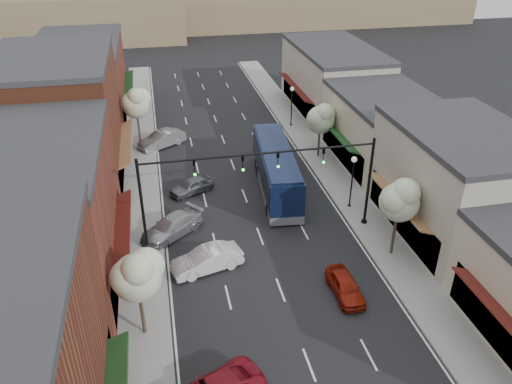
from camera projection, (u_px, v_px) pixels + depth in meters
ground at (289, 312)px, 29.30m from camera, size 160.00×160.00×0.00m
sidewalk_left at (141, 180)px, 43.52m from camera, size 2.80×73.00×0.15m
sidewalk_right at (324, 163)px, 46.53m from camera, size 2.80×73.00×0.15m
curb_left at (157, 178)px, 43.77m from camera, size 0.25×73.00×0.17m
curb_right at (310, 164)px, 46.28m from camera, size 0.25×73.00×0.17m
bldg_left_midnear at (33, 218)px, 29.57m from camera, size 10.14×14.10×9.40m
bldg_left_midfar at (61, 122)px, 41.13m from camera, size 10.14×14.10×10.90m
bldg_left_far at (82, 80)px, 55.38m from camera, size 10.14×18.10×8.40m
bldg_right_midnear at (457, 183)px, 34.95m from camera, size 9.14×12.10×7.90m
bldg_right_midfar at (383, 129)px, 45.54m from camera, size 9.14×12.10×6.40m
bldg_right_far at (332, 80)px, 57.23m from camera, size 9.14×16.10×7.40m
hill_near at (41, 17)px, 89.32m from camera, size 50.00×20.00×8.00m
signal_mast_right at (339, 172)px, 34.85m from camera, size 8.22×0.46×7.00m
signal_mast_left at (177, 188)px, 32.83m from camera, size 8.22×0.46×7.00m
tree_right_near at (401, 199)px, 31.97m from camera, size 2.85×2.65×5.95m
tree_right_far at (321, 118)px, 45.83m from camera, size 2.85×2.65×5.43m
tree_left_near at (137, 274)px, 25.70m from camera, size 2.85×2.65×5.69m
tree_left_far at (136, 102)px, 47.66m from camera, size 2.85×2.65×6.13m
lamp_post_near at (353, 174)px, 38.17m from camera, size 0.44×0.44×4.44m
lamp_post_far at (292, 100)px, 53.08m from camera, size 0.44×0.44×4.44m
coach_bus at (276, 169)px, 41.33m from camera, size 3.74×12.11×3.64m
red_hatchback at (345, 286)px, 30.34m from camera, size 1.59×3.84×1.30m
parked_car_b at (207, 260)px, 32.42m from camera, size 4.93×2.75×1.54m
parked_car_c at (172, 226)px, 35.92m from camera, size 5.19×4.69×1.45m
parked_car_d at (192, 186)px, 41.38m from camera, size 4.09×3.12×1.30m
parked_car_e at (162, 139)px, 49.46m from camera, size 4.98×3.96×1.59m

